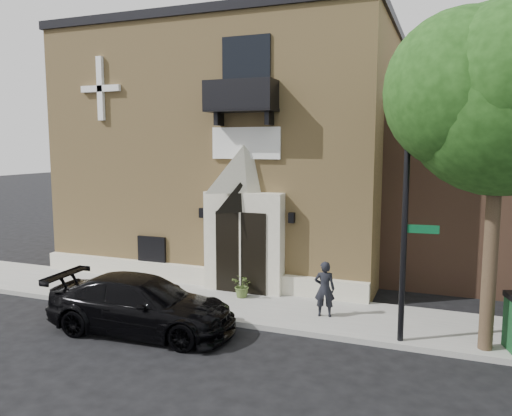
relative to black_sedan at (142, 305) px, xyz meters
The scene contains 8 objects.
ground 2.65m from the black_sedan, 27.39° to the left, with size 120.00×120.00×0.00m, color black.
sidewalk 4.27m from the black_sedan, 39.33° to the left, with size 42.00×3.00×0.15m, color gray.
church 9.95m from the black_sedan, 94.55° to the left, with size 12.20×11.01×9.30m.
street_tree_left 9.87m from the black_sedan, 10.38° to the left, with size 4.97×4.38×7.77m.
black_sedan is the anchor object (origin of this frame).
street_sign 6.89m from the black_sedan, 12.73° to the left, with size 0.87×0.85×5.32m.
planter 3.57m from the black_sedan, 64.99° to the left, with size 0.67×0.58×0.74m, color #516730.
pedestrian_near 4.92m from the black_sedan, 29.92° to the left, with size 0.56×0.37×1.55m, color black.
Camera 1 is at (5.01, -11.79, 4.87)m, focal length 35.00 mm.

